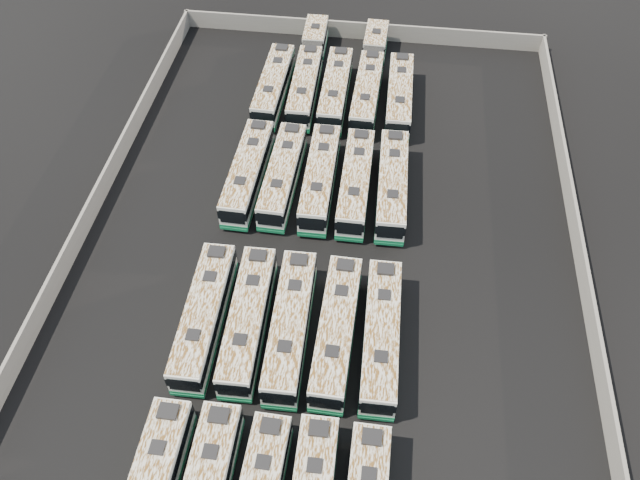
{
  "coord_description": "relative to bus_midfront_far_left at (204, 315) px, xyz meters",
  "views": [
    {
      "loc": [
        4.12,
        -34.49,
        43.58
      ],
      "look_at": [
        -0.53,
        0.94,
        1.6
      ],
      "focal_mm": 35.0,
      "sensor_mm": 36.0,
      "label": 1
    }
  ],
  "objects": [
    {
      "name": "bus_midfront_center",
      "position": [
        6.97,
        -0.07,
        0.03
      ],
      "size": [
        3.01,
        12.96,
        3.64
      ],
      "rotation": [
        0.0,
        0.0,
        0.02
      ],
      "color": "silver",
      "rests_on": "ground"
    },
    {
      "name": "bus_midback_far_left",
      "position": [
        0.06,
        16.7,
        -0.01
      ],
      "size": [
        2.92,
        12.7,
        3.57
      ],
      "rotation": [
        0.0,
        0.0,
        -0.02
      ],
      "color": "silver",
      "rests_on": "ground"
    },
    {
      "name": "perimeter_wall",
      "position": [
        8.63,
        8.3,
        -0.73
      ],
      "size": [
        45.2,
        73.2,
        2.2
      ],
      "color": "slate",
      "rests_on": "ground"
    },
    {
      "name": "bus_back_center",
      "position": [
        6.98,
        30.96,
        -0.02
      ],
      "size": [
        2.69,
        12.59,
        3.55
      ],
      "rotation": [
        0.0,
        0.0,
        0.0
      ],
      "color": "silver",
      "rests_on": "ground"
    },
    {
      "name": "bus_back_left",
      "position": [
        3.47,
        34.37,
        -0.05
      ],
      "size": [
        2.96,
        19.27,
        3.49
      ],
      "rotation": [
        0.0,
        0.0,
        0.02
      ],
      "color": "silver",
      "rests_on": "ground"
    },
    {
      "name": "ground",
      "position": [
        8.63,
        8.3,
        -1.83
      ],
      "size": [
        140.0,
        140.0,
        0.0
      ],
      "primitive_type": "plane",
      "color": "black",
      "rests_on": "ground"
    },
    {
      "name": "bus_back_far_left",
      "position": [
        0.05,
        30.87,
        -0.04
      ],
      "size": [
        2.84,
        12.49,
        3.51
      ],
      "rotation": [
        0.0,
        0.0,
        -0.02
      ],
      "color": "silver",
      "rests_on": "ground"
    },
    {
      "name": "bus_midback_center",
      "position": [
        7.11,
        16.83,
        -0.0
      ],
      "size": [
        2.78,
        12.71,
        3.58
      ],
      "rotation": [
        0.0,
        0.0,
        0.01
      ],
      "color": "silver",
      "rests_on": "ground"
    },
    {
      "name": "bus_midfront_far_right",
      "position": [
        14.12,
        -0.01,
        0.01
      ],
      "size": [
        2.94,
        12.78,
        3.59
      ],
      "rotation": [
        0.0,
        0.0,
        0.02
      ],
      "color": "silver",
      "rests_on": "ground"
    },
    {
      "name": "bus_back_right",
      "position": [
        10.56,
        34.16,
        -0.04
      ],
      "size": [
        3.07,
        19.35,
        3.5
      ],
      "rotation": [
        0.0,
        0.0,
        -0.02
      ],
      "color": "silver",
      "rests_on": "ground"
    },
    {
      "name": "bus_midfront_right",
      "position": [
        10.61,
        -0.03,
        0.01
      ],
      "size": [
        2.9,
        12.78,
        3.59
      ],
      "rotation": [
        0.0,
        0.0,
        -0.02
      ],
      "color": "silver",
      "rests_on": "ground"
    },
    {
      "name": "bus_midfront_far_left",
      "position": [
        0.0,
        0.0,
        0.0
      ],
      "size": [
        2.9,
        12.74,
        3.58
      ],
      "rotation": [
        0.0,
        0.0,
        0.02
      ],
      "color": "silver",
      "rests_on": "ground"
    },
    {
      "name": "bus_midback_far_right",
      "position": [
        14.04,
        16.79,
        0.01
      ],
      "size": [
        2.99,
        12.8,
        3.59
      ],
      "rotation": [
        0.0,
        0.0,
        0.02
      ],
      "color": "silver",
      "rests_on": "ground"
    },
    {
      "name": "bus_back_far_right",
      "position": [
        14.06,
        30.84,
        -0.04
      ],
      "size": [
        2.78,
        12.45,
        3.5
      ],
      "rotation": [
        0.0,
        0.0,
        0.01
      ],
      "color": "silver",
      "rests_on": "ground"
    },
    {
      "name": "bus_midfront_left",
      "position": [
        3.55,
        0.06,
        -0.0
      ],
      "size": [
        3.01,
        12.76,
        3.58
      ],
      "rotation": [
        0.0,
        0.0,
        0.03
      ],
      "color": "silver",
      "rests_on": "ground"
    },
    {
      "name": "bus_midback_right",
      "position": [
        10.57,
        16.69,
        -0.03
      ],
      "size": [
        2.65,
        12.52,
        3.53
      ],
      "rotation": [
        0.0,
        0.0,
        0.0
      ],
      "color": "silver",
      "rests_on": "ground"
    },
    {
      "name": "bus_midback_left",
      "position": [
        3.48,
        16.78,
        -0.03
      ],
      "size": [
        2.92,
        12.52,
        3.51
      ],
      "rotation": [
        0.0,
        0.0,
        -0.02
      ],
      "color": "silver",
      "rests_on": "ground"
    }
  ]
}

